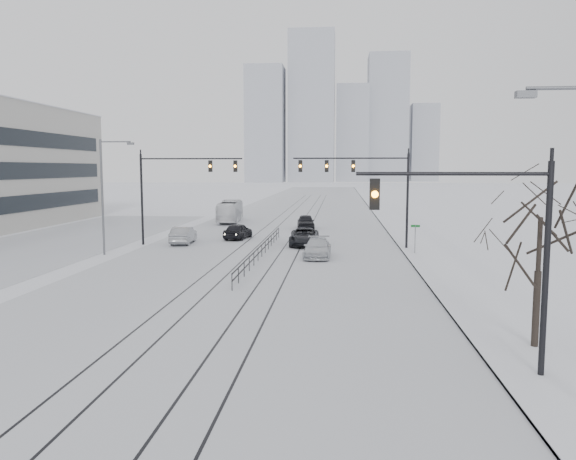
# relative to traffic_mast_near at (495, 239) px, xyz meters

# --- Properties ---
(ground) EXTENTS (500.00, 500.00, 0.00)m
(ground) POSITION_rel_traffic_mast_near_xyz_m (-10.79, -6.00, -4.56)
(ground) COLOR white
(ground) RESTS_ON ground
(road) EXTENTS (22.00, 260.00, 0.02)m
(road) POSITION_rel_traffic_mast_near_xyz_m (-10.79, 54.00, -4.55)
(road) COLOR silver
(road) RESTS_ON ground
(sidewalk_east) EXTENTS (5.00, 260.00, 0.16)m
(sidewalk_east) POSITION_rel_traffic_mast_near_xyz_m (2.71, 54.00, -4.48)
(sidewalk_east) COLOR white
(sidewalk_east) RESTS_ON ground
(curb) EXTENTS (0.10, 260.00, 0.12)m
(curb) POSITION_rel_traffic_mast_near_xyz_m (0.26, 54.00, -4.50)
(curb) COLOR gray
(curb) RESTS_ON ground
(parking_strip) EXTENTS (14.00, 60.00, 0.03)m
(parking_strip) POSITION_rel_traffic_mast_near_xyz_m (-30.79, 29.00, -4.55)
(parking_strip) COLOR silver
(parking_strip) RESTS_ON ground
(tram_rails) EXTENTS (5.30, 180.00, 0.01)m
(tram_rails) POSITION_rel_traffic_mast_near_xyz_m (-10.79, 34.00, -4.54)
(tram_rails) COLOR black
(tram_rails) RESTS_ON ground
(skyline) EXTENTS (96.00, 48.00, 72.00)m
(skyline) POSITION_rel_traffic_mast_near_xyz_m (-5.77, 267.63, 26.08)
(skyline) COLOR #9DA1AC
(skyline) RESTS_ON ground
(traffic_mast_near) EXTENTS (6.10, 0.37, 7.00)m
(traffic_mast_near) POSITION_rel_traffic_mast_near_xyz_m (0.00, 0.00, 0.00)
(traffic_mast_near) COLOR black
(traffic_mast_near) RESTS_ON ground
(traffic_mast_ne) EXTENTS (9.60, 0.37, 8.00)m
(traffic_mast_ne) POSITION_rel_traffic_mast_near_xyz_m (-2.64, 29.00, 1.20)
(traffic_mast_ne) COLOR black
(traffic_mast_ne) RESTS_ON ground
(traffic_mast_nw) EXTENTS (9.10, 0.37, 8.00)m
(traffic_mast_nw) POSITION_rel_traffic_mast_near_xyz_m (-19.31, 30.00, 1.01)
(traffic_mast_nw) COLOR black
(traffic_mast_nw) RESTS_ON ground
(street_light_west) EXTENTS (2.73, 0.25, 9.00)m
(street_light_west) POSITION_rel_traffic_mast_near_xyz_m (-22.99, 24.00, 0.65)
(street_light_west) COLOR #595B60
(street_light_west) RESTS_ON ground
(bare_tree) EXTENTS (4.40, 4.40, 6.10)m
(bare_tree) POSITION_rel_traffic_mast_near_xyz_m (2.41, 3.00, -0.07)
(bare_tree) COLOR black
(bare_tree) RESTS_ON ground
(median_fence) EXTENTS (0.06, 24.00, 1.00)m
(median_fence) POSITION_rel_traffic_mast_near_xyz_m (-10.79, 24.00, -4.04)
(median_fence) COLOR black
(median_fence) RESTS_ON ground
(street_sign) EXTENTS (0.70, 0.06, 2.40)m
(street_sign) POSITION_rel_traffic_mast_near_xyz_m (1.01, 26.00, -2.96)
(street_sign) COLOR #595B60
(street_sign) RESTS_ON ground
(sedan_sb_inner) EXTENTS (2.46, 4.71, 1.53)m
(sedan_sb_inner) POSITION_rel_traffic_mast_near_xyz_m (-14.57, 34.63, -3.80)
(sedan_sb_inner) COLOR black
(sedan_sb_inner) RESTS_ON ground
(sedan_sb_outer) EXTENTS (1.94, 4.77, 1.54)m
(sedan_sb_outer) POSITION_rel_traffic_mast_near_xyz_m (-18.87, 30.89, -3.79)
(sedan_sb_outer) COLOR gray
(sedan_sb_outer) RESTS_ON ground
(sedan_nb_front) EXTENTS (2.72, 5.57, 1.52)m
(sedan_nb_front) POSITION_rel_traffic_mast_near_xyz_m (-7.94, 30.70, -3.80)
(sedan_nb_front) COLOR black
(sedan_nb_front) RESTS_ON ground
(sedan_nb_right) EXTENTS (2.08, 4.96, 1.43)m
(sedan_nb_right) POSITION_rel_traffic_mast_near_xyz_m (-6.54, 24.19, -3.85)
(sedan_nb_right) COLOR silver
(sedan_nb_right) RESTS_ON ground
(sedan_nb_far) EXTENTS (2.28, 4.79, 1.58)m
(sedan_nb_far) POSITION_rel_traffic_mast_near_xyz_m (-8.63, 44.33, -3.77)
(sedan_nb_far) COLOR black
(sedan_nb_far) RESTS_ON ground
(box_truck) EXTENTS (2.98, 9.84, 2.70)m
(box_truck) POSITION_rel_traffic_mast_near_xyz_m (-18.61, 51.33, -3.21)
(box_truck) COLOR white
(box_truck) RESTS_ON ground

